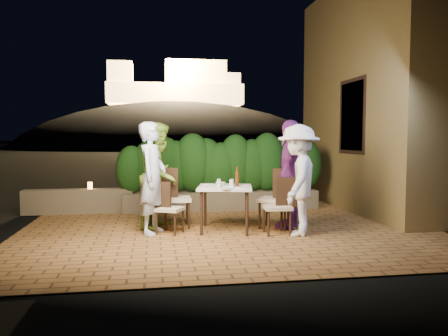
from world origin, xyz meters
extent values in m
plane|color=black|center=(0.00, 0.00, -0.02)|extent=(400.00, 400.00, 0.00)
cube|color=olive|center=(0.00, 0.50, -0.07)|extent=(7.00, 6.00, 0.15)
cube|color=olive|center=(3.60, 2.00, 2.50)|extent=(1.60, 5.00, 5.00)
cube|color=black|center=(2.82, 1.50, 2.00)|extent=(0.08, 1.00, 1.40)
cube|color=black|center=(2.81, 1.50, 2.00)|extent=(0.06, 1.15, 1.55)
cube|color=brown|center=(0.20, 2.30, 0.20)|extent=(4.20, 0.55, 0.40)
cube|color=brown|center=(-2.80, 2.30, 0.25)|extent=(2.20, 0.30, 0.50)
ellipsoid|color=black|center=(2.00, 60.00, -4.00)|extent=(52.00, 40.00, 22.00)
cylinder|color=white|center=(-0.39, -0.03, 0.76)|extent=(0.24, 0.24, 0.01)
cylinder|color=white|center=(-0.32, 0.46, 0.76)|extent=(0.24, 0.24, 0.01)
cylinder|color=white|center=(0.15, -0.14, 0.76)|extent=(0.22, 0.22, 0.01)
cylinder|color=white|center=(0.28, 0.32, 0.76)|extent=(0.21, 0.21, 0.01)
cylinder|color=white|center=(-0.06, 0.12, 0.76)|extent=(0.24, 0.24, 0.01)
cylinder|color=white|center=(-0.12, -0.21, 0.76)|extent=(0.24, 0.24, 0.01)
cylinder|color=silver|center=(-0.20, 0.02, 0.81)|extent=(0.07, 0.07, 0.12)
cylinder|color=silver|center=(-0.15, 0.35, 0.80)|extent=(0.06, 0.06, 0.11)
cylinder|color=silver|center=(0.01, 0.04, 0.81)|extent=(0.07, 0.07, 0.12)
cylinder|color=silver|center=(0.05, 0.24, 0.81)|extent=(0.07, 0.07, 0.11)
imported|color=white|center=(-0.12, 0.43, 0.77)|extent=(0.20, 0.20, 0.04)
imported|color=silver|center=(-1.28, 0.14, 0.91)|extent=(0.63, 0.77, 1.82)
imported|color=#91C23C|center=(-1.15, 0.62, 0.91)|extent=(0.99, 1.09, 1.82)
imported|color=white|center=(1.02, -0.34, 0.89)|extent=(1.10, 1.32, 1.77)
imported|color=#74297C|center=(1.07, 0.20, 0.93)|extent=(0.95, 1.17, 1.87)
cylinder|color=orange|center=(-2.56, 2.30, 0.57)|extent=(0.10, 0.10, 0.14)
camera|label=1|loc=(-1.24, -7.00, 1.56)|focal=35.00mm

